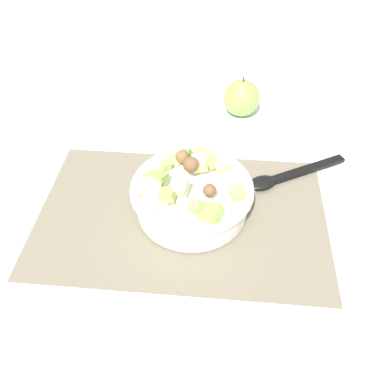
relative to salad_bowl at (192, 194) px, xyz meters
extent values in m
plane|color=silver|center=(-0.02, -0.01, -0.04)|extent=(2.40, 2.40, 0.00)
cube|color=#756B56|center=(-0.02, -0.01, -0.04)|extent=(0.51, 0.32, 0.01)
cylinder|color=white|center=(0.00, 0.00, -0.01)|extent=(0.20, 0.20, 0.05)
torus|color=white|center=(0.00, 0.00, 0.02)|extent=(0.21, 0.21, 0.02)
cube|color=beige|center=(-0.06, -0.05, 0.02)|extent=(0.05, 0.04, 0.04)
cube|color=#93C160|center=(0.01, -0.06, 0.03)|extent=(0.03, 0.03, 0.04)
cube|color=#9EC656|center=(0.04, -0.06, 0.03)|extent=(0.05, 0.04, 0.03)
cube|color=#93C160|center=(0.01, 0.07, 0.03)|extent=(0.03, 0.03, 0.03)
sphere|color=brown|center=(0.03, -0.03, 0.04)|extent=(0.03, 0.03, 0.03)
sphere|color=brown|center=(0.00, 0.02, 0.05)|extent=(0.04, 0.04, 0.04)
cube|color=#A3CC6B|center=(0.03, 0.05, 0.04)|extent=(0.04, 0.04, 0.04)
sphere|color=brown|center=(-0.02, 0.06, 0.04)|extent=(0.03, 0.04, 0.03)
cube|color=#9EC656|center=(-0.04, -0.04, 0.03)|extent=(0.03, 0.03, 0.02)
cube|color=#9EC656|center=(-0.06, 0.00, 0.03)|extent=(0.04, 0.05, 0.03)
cube|color=beige|center=(-0.07, -0.02, 0.03)|extent=(0.04, 0.04, 0.04)
cube|color=#9EC656|center=(0.08, -0.02, 0.02)|extent=(0.03, 0.03, 0.02)
cube|color=#A3CC6B|center=(-0.05, 0.04, 0.03)|extent=(0.03, 0.02, 0.03)
cube|color=#93C160|center=(-0.02, 0.08, 0.02)|extent=(0.02, 0.03, 0.03)
cube|color=beige|center=(-0.01, -0.02, 0.04)|extent=(0.03, 0.04, 0.03)
cube|color=#A3CC6B|center=(-0.04, 0.06, 0.02)|extent=(0.02, 0.03, 0.03)
cube|color=#E5D684|center=(0.05, 0.05, 0.03)|extent=(0.04, 0.04, 0.03)
cube|color=#E5D684|center=(0.01, 0.04, 0.04)|extent=(0.03, 0.03, 0.03)
ellipsoid|color=black|center=(0.13, 0.07, -0.03)|extent=(0.07, 0.06, 0.01)
cube|color=black|center=(0.22, 0.12, -0.03)|extent=(0.16, 0.10, 0.01)
sphere|color=#8CB74C|center=(0.09, 0.32, 0.00)|extent=(0.08, 0.08, 0.08)
cylinder|color=brown|center=(0.09, 0.32, 0.05)|extent=(0.00, 0.00, 0.01)
camera|label=1|loc=(0.04, -0.49, 0.50)|focal=37.50mm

